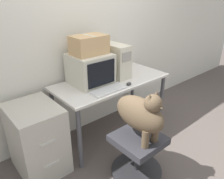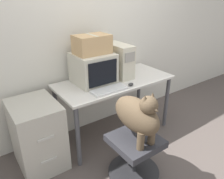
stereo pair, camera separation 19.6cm
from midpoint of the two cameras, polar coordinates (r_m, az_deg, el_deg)
The scene contains 11 objects.
ground_plane at distance 2.87m, azimuth 2.35°, elevation -13.86°, with size 12.00×12.00×0.00m, color #564C47.
wall_back at distance 2.87m, azimuth -7.53°, elevation 14.62°, with size 8.00×0.05×2.60m.
desk at distance 2.74m, azimuth -2.17°, elevation 0.68°, with size 1.46×0.67×0.77m.
crt_monitor at distance 2.58m, azimuth -7.88°, elevation 5.35°, with size 0.45×0.44×0.35m.
pc_tower at distance 2.78m, azimuth -1.38°, elevation 7.61°, with size 0.20×0.44×0.41m.
keyboard at distance 2.40m, azimuth -3.26°, elevation -0.14°, with size 0.41×0.16×0.03m.
computer_mouse at distance 2.55m, azimuth 2.24°, elevation 1.49°, with size 0.07×0.05×0.04m.
office_chair at distance 2.35m, azimuth 4.15°, elevation -16.43°, with size 0.54×0.54×0.46m.
dog at distance 2.06m, azimuth 4.84°, elevation -6.29°, with size 0.25×0.56×0.54m.
filing_cabinet at distance 2.48m, azimuth -21.17°, elevation -11.99°, with size 0.46×0.60×0.74m.
cardboard_box at distance 2.51m, azimuth -8.30°, elevation 11.46°, with size 0.39×0.27×0.21m.
Camera 1 is at (-1.64, -1.57, 1.78)m, focal length 35.00 mm.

